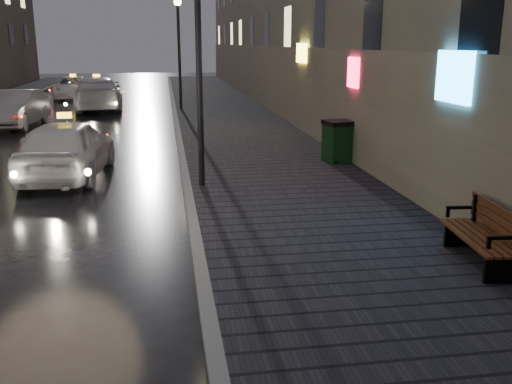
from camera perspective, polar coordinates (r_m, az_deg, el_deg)
The scene contains 11 objects.
ground at distance 7.85m, azimuth -16.27°, elevation -11.47°, with size 120.00×120.00×0.00m, color black.
sidewalk at distance 28.34m, azimuth -3.25°, elevation 8.03°, with size 4.60×58.00×0.15m, color black.
curb at distance 28.20m, azimuth -8.15°, elevation 7.87°, with size 0.20×58.00×0.15m, color slate.
lamp_near at distance 13.02m, azimuth -5.79°, elevation 15.12°, with size 0.36×0.36×5.28m.
lamp_far at distance 29.01m, azimuth -7.73°, elevation 14.83°, with size 0.36×0.36×5.28m.
bench at distance 9.21m, azimuth 21.92°, elevation -4.00°, with size 0.78×1.81×0.90m.
trash_bin at distance 16.09m, azimuth 8.24°, elevation 5.10°, with size 0.88×0.88×1.15m.
taxi_near at distance 15.39m, azimuth -18.36°, elevation 4.19°, with size 1.81×4.50×1.53m, color silver.
car_left_mid at distance 25.63m, azimuth -22.88°, elevation 7.69°, with size 1.57×4.49×1.48m, color #93939A.
taxi_mid at distance 30.68m, azimuth -15.55°, elevation 9.46°, with size 2.34×5.76×1.67m, color silver.
taxi_far at distance 37.65m, azimuth -17.77°, elevation 9.94°, with size 2.23×4.84×1.34m, color white.
Camera 1 is at (1.07, -7.00, 3.39)m, focal length 40.00 mm.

